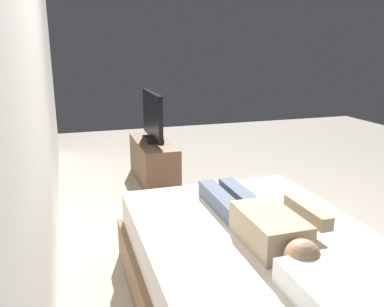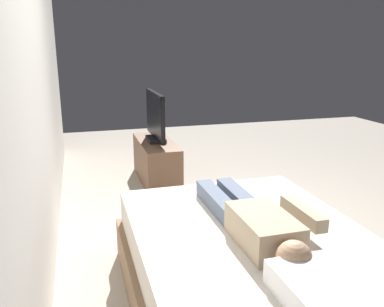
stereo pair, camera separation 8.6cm
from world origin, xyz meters
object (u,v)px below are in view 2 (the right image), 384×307
(bed, at_px, (254,278))
(tv, at_px, (155,118))
(remote, at_px, (302,214))
(tv_stand, at_px, (156,161))
(person, at_px, (256,221))
(pillow, at_px, (325,294))

(bed, xyz_separation_m, tv, (2.68, 0.07, 0.52))
(bed, xyz_separation_m, remote, (0.18, -0.41, 0.29))
(remote, xyz_separation_m, tv_stand, (2.50, 0.48, -0.30))
(remote, bearing_deg, bed, 113.48)
(tv_stand, bearing_deg, bed, -178.58)
(remote, distance_m, tv_stand, 2.56)
(person, bearing_deg, remote, -69.53)
(person, bearing_deg, tv_stand, 1.64)
(remote, bearing_deg, tv_stand, 10.88)
(pillow, xyz_separation_m, remote, (0.86, -0.41, -0.05))
(person, bearing_deg, pillow, 179.23)
(tv_stand, height_order, tv, tv)
(tv, bearing_deg, pillow, -178.87)
(bed, relative_size, person, 1.59)
(tv, bearing_deg, tv_stand, 0.00)
(pillow, height_order, tv_stand, pillow)
(bed, height_order, tv, tv)
(remote, distance_m, tv, 2.56)
(pillow, relative_size, remote, 3.20)
(tv, bearing_deg, bed, -178.58)
(pillow, distance_m, person, 0.71)
(pillow, distance_m, tv, 3.37)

